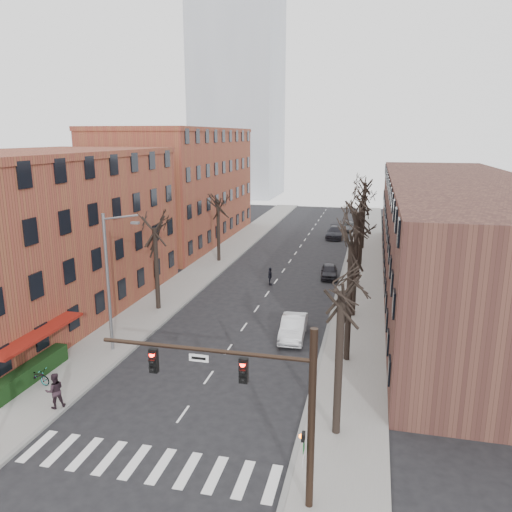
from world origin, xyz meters
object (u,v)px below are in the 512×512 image
Objects in this scene: parked_car_near at (329,271)px; parked_car_mid at (335,232)px; bicycle at (37,376)px; silver_sedan at (293,327)px.

parked_car_mid is at bearing 87.52° from parked_car_near.
bicycle is at bearing -123.73° from parked_car_near.
parked_car_mid is (-0.00, 35.29, 0.02)m from silver_sedan.
bicycle is (-13.77, -25.61, -0.05)m from parked_car_near.
parked_car_mid is 3.01× the size of bicycle.
parked_car_mid reaches higher than parked_car_near.
parked_car_mid is 47.09m from bicycle.
silver_sedan reaches higher than bicycle.
bicycle is at bearing -144.60° from silver_sedan.
bicycle is (-12.75, -10.04, -0.14)m from silver_sedan.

